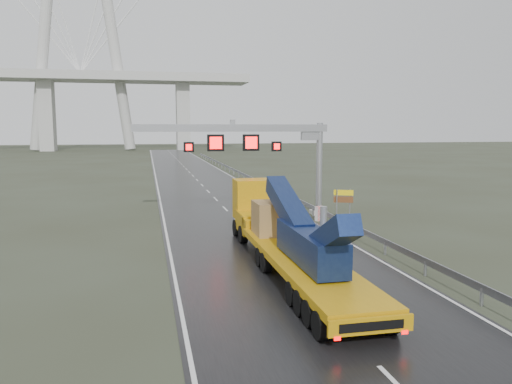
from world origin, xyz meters
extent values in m
plane|color=#313424|center=(0.00, 0.00, 0.00)|extent=(400.00, 400.00, 0.00)
cube|color=black|center=(0.00, 40.00, 0.01)|extent=(11.00, 200.00, 0.02)
cube|color=#BBBAB6|center=(6.90, 18.00, 0.15)|extent=(1.20, 1.20, 0.30)
cylinder|color=gray|center=(6.90, 18.00, 3.60)|extent=(0.48, 0.48, 7.20)
cube|color=gray|center=(0.00, 18.00, 6.80)|extent=(14.80, 0.55, 0.55)
cube|color=gray|center=(6.10, 18.00, 6.30)|extent=(1.40, 0.35, 0.90)
cube|color=gray|center=(0.00, 18.00, 7.25)|extent=(0.35, 0.35, 0.35)
cube|color=black|center=(-1.30, 17.95, 5.70)|extent=(1.25, 0.25, 1.25)
cube|color=#FF0C0C|center=(-1.30, 17.81, 5.70)|extent=(0.90, 0.02, 0.90)
cube|color=black|center=(1.40, 17.95, 5.70)|extent=(1.25, 0.25, 1.25)
cube|color=#FF0C0C|center=(1.40, 17.81, 5.70)|extent=(0.90, 0.02, 0.90)
cube|color=black|center=(-3.30, 17.95, 5.40)|extent=(0.75, 0.25, 0.75)
cube|color=#FF0C0C|center=(-3.30, 17.81, 5.40)|extent=(0.54, 0.02, 0.54)
cube|color=black|center=(3.40, 17.95, 5.40)|extent=(0.75, 0.25, 0.75)
cube|color=#FF0C0C|center=(3.40, 17.81, 5.40)|extent=(0.54, 0.02, 0.54)
cube|color=#BBBAB6|center=(-35.00, 140.00, 10.50)|extent=(4.00, 6.00, 21.00)
cube|color=#BBBAB6|center=(5.00, 140.00, 10.50)|extent=(4.00, 6.00, 21.00)
cube|color=#C78E0B|center=(0.21, 1.14, 1.01)|extent=(2.71, 13.48, 0.34)
cube|color=#C78E0B|center=(0.20, -5.74, 0.82)|extent=(2.79, 0.12, 0.53)
cube|color=black|center=(0.20, -5.81, 0.82)|extent=(2.12, 0.02, 0.29)
cube|color=#FF0505|center=(-0.91, -5.81, 0.53)|extent=(0.21, 0.04, 0.12)
cube|color=#FF0505|center=(1.31, -5.81, 0.53)|extent=(0.21, 0.04, 0.12)
cube|color=#C78E0B|center=(0.22, 8.26, 1.40)|extent=(2.50, 1.16, 0.48)
cube|color=#C78E0B|center=(0.22, 9.80, 1.15)|extent=(2.51, 2.89, 1.15)
cube|color=#C78E0B|center=(0.22, 11.53, 2.31)|extent=(2.41, 1.93, 2.50)
cube|color=black|center=(0.22, 12.51, 2.60)|extent=(2.21, 0.05, 1.15)
cube|color=#0F1D48|center=(0.21, 0.18, 1.92)|extent=(1.36, 5.78, 1.35)
cube|color=#0F1D48|center=(0.21, 3.55, 3.08)|extent=(0.97, 5.30, 2.46)
cube|color=#0F1D48|center=(0.20, -2.23, 2.79)|extent=(0.87, 3.82, 2.32)
cylinder|color=gray|center=(0.79, 0.18, 2.79)|extent=(0.29, 0.29, 1.54)
cube|color=#A17B48|center=(0.22, 6.14, 2.05)|extent=(2.12, 2.12, 1.73)
cylinder|color=black|center=(0.20, -3.19, 0.48)|extent=(2.79, 0.97, 0.96)
cylinder|color=black|center=(0.21, 3.55, 0.48)|extent=(2.79, 0.97, 0.96)
cylinder|color=black|center=(0.22, 11.34, 0.53)|extent=(2.60, 1.06, 1.06)
cylinder|color=gray|center=(6.99, 14.37, 1.20)|extent=(0.08, 0.08, 2.41)
cylinder|color=gray|center=(8.00, 14.37, 1.20)|extent=(0.08, 0.08, 2.41)
cube|color=yellow|center=(7.50, 14.37, 2.16)|extent=(1.33, 0.57, 0.40)
cube|color=brown|center=(7.50, 14.37, 1.65)|extent=(1.33, 0.57, 0.45)
cube|color=red|center=(6.00, 15.24, 0.54)|extent=(0.72, 0.55, 1.08)
camera|label=1|loc=(-6.33, -19.20, 6.80)|focal=35.00mm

